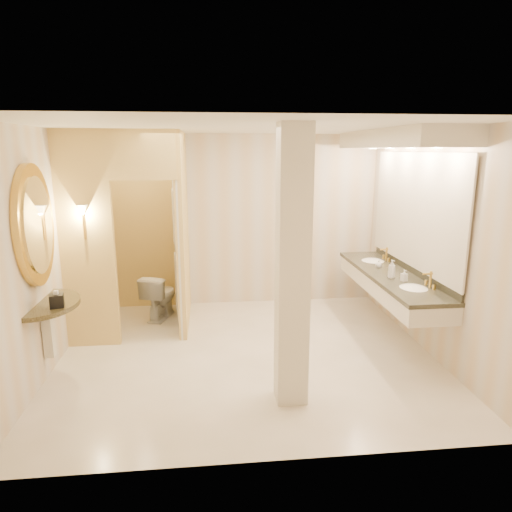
{
  "coord_description": "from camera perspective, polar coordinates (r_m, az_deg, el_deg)",
  "views": [
    {
      "loc": [
        -0.44,
        -5.18,
        2.46
      ],
      "look_at": [
        0.13,
        0.2,
        1.19
      ],
      "focal_mm": 32.0,
      "sensor_mm": 36.0,
      "label": 1
    }
  ],
  "objects": [
    {
      "name": "soap_bottle_a",
      "position": [
        5.92,
        18.03,
        -2.33
      ],
      "size": [
        0.08,
        0.08,
        0.14
      ],
      "primitive_type": "imported",
      "rotation": [
        0.0,
        0.0,
        0.31
      ],
      "color": "beige",
      "rests_on": "vanity"
    },
    {
      "name": "soap_bottle_c",
      "position": [
        5.99,
        16.62,
        -1.57
      ],
      "size": [
        0.12,
        0.12,
        0.24
      ],
      "primitive_type": "imported",
      "rotation": [
        0.0,
        0.0,
        0.33
      ],
      "color": "#C6B28C",
      "rests_on": "vanity"
    },
    {
      "name": "toilet_closet",
      "position": [
        6.29,
        -12.14,
        3.02
      ],
      "size": [
        1.5,
        1.55,
        2.7
      ],
      "color": "#E8C479",
      "rests_on": "floor"
    },
    {
      "name": "soap_bottle_b",
      "position": [
        6.49,
        15.08,
        -0.95
      ],
      "size": [
        0.09,
        0.09,
        0.11
      ],
      "primitive_type": "imported",
      "rotation": [
        0.0,
        0.0,
        0.1
      ],
      "color": "silver",
      "rests_on": "vanity"
    },
    {
      "name": "console_shelf",
      "position": [
        5.27,
        -25.61,
        -0.4
      ],
      "size": [
        0.97,
        0.97,
        1.94
      ],
      "color": "black",
      "rests_on": "floor"
    },
    {
      "name": "tissue_box",
      "position": [
        5.14,
        -23.64,
        -5.13
      ],
      "size": [
        0.16,
        0.16,
        0.14
      ],
      "primitive_type": "cube",
      "rotation": [
        0.0,
        0.0,
        0.24
      ],
      "color": "black",
      "rests_on": "console_shelf"
    },
    {
      "name": "pillar",
      "position": [
        4.34,
        4.6,
        -1.7
      ],
      "size": [
        0.3,
        0.3,
        2.7
      ],
      "primitive_type": "cube",
      "color": "beige",
      "rests_on": "floor"
    },
    {
      "name": "toilet",
      "position": [
        6.96,
        -11.92,
        -4.88
      ],
      "size": [
        0.58,
        0.75,
        0.68
      ],
      "primitive_type": "imported",
      "rotation": [
        0.0,
        0.0,
        2.81
      ],
      "color": "white",
      "rests_on": "floor"
    },
    {
      "name": "floor",
      "position": [
        5.75,
        -1.15,
        -12.15
      ],
      "size": [
        4.5,
        4.5,
        0.0
      ],
      "primitive_type": "plane",
      "color": "white",
      "rests_on": "ground"
    },
    {
      "name": "wall_sconce",
      "position": [
        5.85,
        -20.83,
        5.16
      ],
      "size": [
        0.14,
        0.14,
        0.42
      ],
      "color": "gold",
      "rests_on": "toilet_closet"
    },
    {
      "name": "wall_right",
      "position": [
        5.94,
        20.95,
        1.52
      ],
      "size": [
        0.02,
        4.0,
        2.7
      ],
      "primitive_type": "cube",
      "color": "beige",
      "rests_on": "floor"
    },
    {
      "name": "wall_back",
      "position": [
        7.28,
        -2.56,
        4.38
      ],
      "size": [
        4.5,
        0.02,
        2.7
      ],
      "primitive_type": "cube",
      "color": "beige",
      "rests_on": "floor"
    },
    {
      "name": "wall_left",
      "position": [
        5.6,
        -24.81,
        0.51
      ],
      "size": [
        0.02,
        4.0,
        2.7
      ],
      "primitive_type": "cube",
      "color": "beige",
      "rests_on": "floor"
    },
    {
      "name": "wall_front",
      "position": [
        3.4,
        1.68,
        -5.88
      ],
      "size": [
        4.5,
        0.02,
        2.7
      ],
      "primitive_type": "cube",
      "color": "beige",
      "rests_on": "floor"
    },
    {
      "name": "ceiling",
      "position": [
        5.21,
        -1.29,
        15.8
      ],
      "size": [
        4.5,
        4.5,
        0.0
      ],
      "primitive_type": "plane",
      "rotation": [
        3.14,
        0.0,
        0.0
      ],
      "color": "silver",
      "rests_on": "wall_back"
    },
    {
      "name": "vanity",
      "position": [
        6.14,
        17.23,
        4.8
      ],
      "size": [
        0.75,
        2.7,
        2.09
      ],
      "color": "beige",
      "rests_on": "floor"
    }
  ]
}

